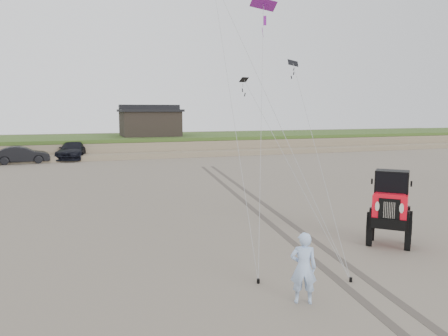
% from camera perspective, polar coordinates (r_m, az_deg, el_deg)
% --- Properties ---
extents(ground, '(160.00, 160.00, 0.00)m').
position_cam_1_polar(ground, '(12.78, 11.09, -13.04)').
color(ground, '#6B6054').
rests_on(ground, ground).
extents(dune_ridge, '(160.00, 14.25, 1.73)m').
position_cam_1_polar(dune_ridge, '(48.31, -12.04, 3.04)').
color(dune_ridge, '#7A6B54').
rests_on(dune_ridge, ground).
extents(cabin, '(6.40, 5.40, 3.35)m').
position_cam_1_polar(cabin, '(47.99, -9.66, 5.96)').
color(cabin, black).
rests_on(cabin, dune_ridge).
extents(truck_b, '(4.53, 1.93, 1.45)m').
position_cam_1_polar(truck_b, '(40.73, -24.90, 1.56)').
color(truck_b, black).
rests_on(truck_b, ground).
extents(truck_c, '(3.52, 6.02, 1.64)m').
position_cam_1_polar(truck_c, '(42.46, -19.05, 2.19)').
color(truck_c, black).
rests_on(truck_c, ground).
extents(jeep, '(5.38, 5.47, 2.00)m').
position_cam_1_polar(jeep, '(15.48, 20.84, -5.89)').
color(jeep, '#FD0D21').
rests_on(jeep, ground).
extents(man, '(0.73, 0.62, 1.69)m').
position_cam_1_polar(man, '(10.51, 10.33, -12.70)').
color(man, '#99BFED').
rests_on(man, ground).
extents(kite_flock, '(5.12, 6.53, 6.95)m').
position_cam_1_polar(kite_flock, '(23.30, 3.95, 20.55)').
color(kite_flock, '#871B94').
rests_on(kite_flock, ground).
extents(stake_main, '(0.08, 0.08, 0.12)m').
position_cam_1_polar(stake_main, '(11.74, 4.50, -14.51)').
color(stake_main, black).
rests_on(stake_main, ground).
extents(stake_aux, '(0.08, 0.08, 0.12)m').
position_cam_1_polar(stake_aux, '(12.25, 16.23, -13.83)').
color(stake_aux, black).
rests_on(stake_aux, ground).
extents(tire_tracks, '(5.22, 29.74, 0.01)m').
position_cam_1_polar(tire_tracks, '(20.50, 4.56, -5.05)').
color(tire_tracks, '#4C443D').
rests_on(tire_tracks, ground).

